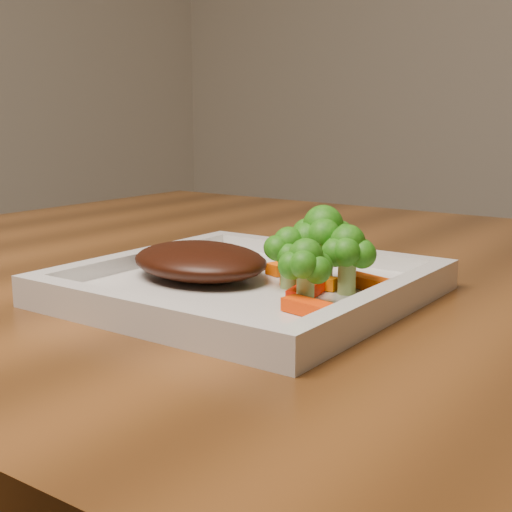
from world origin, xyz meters
The scene contains 11 objects.
plate centered at (-0.17, -0.07, 0.76)m, with size 0.27×0.27×0.01m, color silver.
steak centered at (-0.22, -0.08, 0.78)m, with size 0.13×0.10×0.03m, color black.
broccoli_0 centered at (-0.12, -0.04, 0.80)m, with size 0.06×0.06×0.07m, color #2B5F0F, non-canonical shape.
broccoli_1 centered at (-0.09, -0.05, 0.79)m, with size 0.05×0.05×0.06m, color #0F5B0F, non-canonical shape.
broccoli_2 centered at (-0.09, -0.10, 0.79)m, with size 0.05×0.05×0.06m, color #147914, non-canonical shape.
broccoli_3 centered at (-0.13, -0.06, 0.79)m, with size 0.05×0.05×0.06m, color #2F6310, non-canonical shape.
carrot_1 centered at (-0.07, -0.12, 0.77)m, with size 0.06×0.02×0.01m, color #F13803.
carrot_3 centered at (-0.07, -0.03, 0.77)m, with size 0.06×0.02×0.01m, color #F74C04.
carrot_4 centered at (-0.16, -0.01, 0.77)m, with size 0.06×0.02×0.01m, color #FA5704.
carrot_5 centered at (-0.11, -0.08, 0.77)m, with size 0.06×0.01×0.01m, color #FF1E04.
carrot_6 centered at (-0.12, -0.05, 0.77)m, with size 0.05×0.01×0.01m, color orange.
Camera 1 is at (0.18, -0.55, 0.91)m, focal length 50.00 mm.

